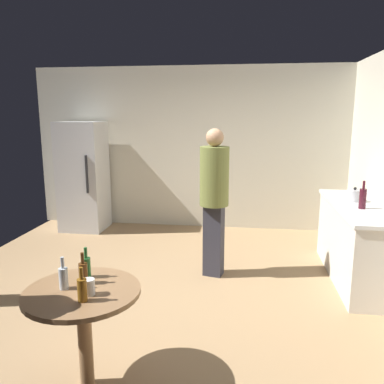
{
  "coord_description": "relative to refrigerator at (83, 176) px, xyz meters",
  "views": [
    {
      "loc": [
        0.93,
        -3.87,
        1.92
      ],
      "look_at": [
        0.34,
        0.45,
        1.04
      ],
      "focal_mm": 36.17,
      "sensor_mm": 36.0,
      "label": 1
    }
  ],
  "objects": [
    {
      "name": "beer_bottle_clear",
      "position": [
        1.45,
        -3.73,
        -0.08
      ],
      "size": [
        0.06,
        0.06,
        0.23
      ],
      "color": "silver",
      "rests_on": "foreground_table"
    },
    {
      "name": "kettle",
      "position": [
        3.97,
        -1.37,
        0.07
      ],
      "size": [
        0.24,
        0.17,
        0.18
      ],
      "color": "#B2B2B7",
      "rests_on": "kitchen_counter"
    },
    {
      "name": "ground_plane",
      "position": [
        1.74,
        -2.2,
        -0.95
      ],
      "size": [
        5.2,
        5.2,
        0.1
      ],
      "primitive_type": "cube",
      "color": "#9E7C56"
    },
    {
      "name": "plastic_cup_white",
      "position": [
        1.66,
        -3.79,
        -0.11
      ],
      "size": [
        0.08,
        0.08,
        0.11
      ],
      "primitive_type": "cylinder",
      "color": "white",
      "rests_on": "foreground_table"
    },
    {
      "name": "wine_bottle_on_counter",
      "position": [
        3.96,
        -1.72,
        0.12
      ],
      "size": [
        0.08,
        0.08,
        0.31
      ],
      "color": "#3F141E",
      "rests_on": "kitchen_counter"
    },
    {
      "name": "beer_bottle_brown",
      "position": [
        1.55,
        -3.63,
        -0.08
      ],
      "size": [
        0.06,
        0.06,
        0.23
      ],
      "color": "#593314",
      "rests_on": "foreground_table"
    },
    {
      "name": "refrigerator",
      "position": [
        0.0,
        0.0,
        0.0
      ],
      "size": [
        0.7,
        0.68,
        1.8
      ],
      "color": "silver",
      "rests_on": "ground_plane"
    },
    {
      "name": "kitchen_counter",
      "position": [
        4.02,
        -1.53,
        -0.45
      ],
      "size": [
        0.64,
        1.8,
        0.9
      ],
      "color": "beige",
      "rests_on": "ground_plane"
    },
    {
      "name": "beer_bottle_green",
      "position": [
        1.53,
        -3.52,
        -0.08
      ],
      "size": [
        0.06,
        0.06,
        0.23
      ],
      "color": "#26662D",
      "rests_on": "foreground_table"
    },
    {
      "name": "person_in_olive_shirt",
      "position": [
        2.32,
        -1.65,
        0.13
      ],
      "size": [
        0.41,
        0.41,
        1.76
      ],
      "rotation": [
        0.0,
        0.0,
        -1.81
      ],
      "color": "#2D2D38",
      "rests_on": "ground_plane"
    },
    {
      "name": "beer_bottle_amber",
      "position": [
        1.66,
        -3.88,
        -0.08
      ],
      "size": [
        0.06,
        0.06,
        0.23
      ],
      "color": "#8C5919",
      "rests_on": "foreground_table"
    },
    {
      "name": "foreground_table",
      "position": [
        1.58,
        -3.73,
        -0.27
      ],
      "size": [
        0.8,
        0.8,
        0.73
      ],
      "color": "olive",
      "rests_on": "ground_plane"
    },
    {
      "name": "wall_back",
      "position": [
        1.74,
        0.43,
        0.45
      ],
      "size": [
        5.32,
        0.06,
        2.7
      ],
      "primitive_type": "cube",
      "color": "beige",
      "rests_on": "ground_plane"
    }
  ]
}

